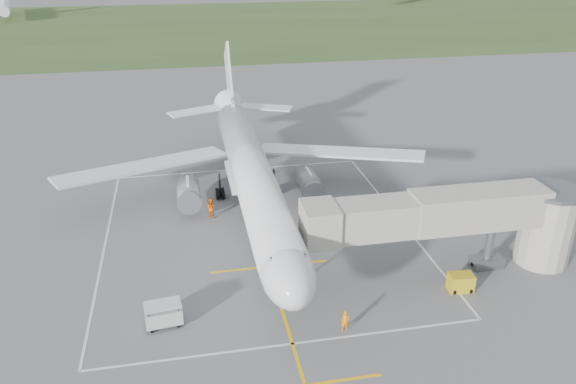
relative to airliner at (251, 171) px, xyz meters
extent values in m
plane|color=#535355|center=(0.00, -0.75, -4.39)|extent=(700.00, 700.00, 0.00)
cube|color=#30481F|center=(0.00, 129.25, -4.38)|extent=(700.00, 120.00, 0.02)
cube|color=#EEAF0E|center=(0.00, -5.75, -4.38)|extent=(0.25, 60.00, 0.01)
cube|color=#EEAF0E|center=(0.00, -10.75, -4.38)|extent=(10.00, 0.25, 0.01)
cube|color=silver|center=(0.00, 11.25, -4.38)|extent=(28.00, 0.20, 0.01)
cube|color=silver|center=(0.00, -20.75, -4.38)|extent=(28.00, 0.20, 0.01)
cube|color=silver|center=(-14.00, -4.75, -4.38)|extent=(0.20, 32.00, 0.01)
cube|color=silver|center=(14.00, -4.75, -4.38)|extent=(0.20, 32.00, 0.01)
cylinder|color=silver|center=(0.00, -0.75, 0.11)|extent=(3.80, 36.00, 3.80)
ellipsoid|color=silver|center=(0.00, -18.75, 0.11)|extent=(3.80, 7.22, 3.80)
cube|color=black|center=(0.00, -19.65, 1.16)|extent=(2.40, 1.60, 0.99)
cone|color=silver|center=(0.00, 19.75, 0.51)|extent=(3.80, 6.00, 3.80)
cube|color=silver|center=(10.50, 5.25, -0.74)|extent=(17.93, 11.24, 1.23)
cube|color=silver|center=(-10.50, 5.25, -0.74)|extent=(17.93, 11.24, 1.23)
cube|color=silver|center=(0.00, 2.25, -1.44)|extent=(4.20, 8.00, 0.50)
cube|color=silver|center=(0.00, 20.45, 4.81)|extent=(0.30, 7.89, 8.65)
cube|color=silver|center=(0.00, 18.25, 1.81)|extent=(0.35, 5.00, 1.20)
cube|color=silver|center=(4.20, 19.45, 0.71)|extent=(7.85, 5.03, 0.20)
cube|color=silver|center=(-4.20, 19.45, 0.71)|extent=(7.85, 5.03, 0.20)
cylinder|color=slate|center=(6.20, 1.75, -2.49)|extent=(2.30, 4.20, 2.30)
cube|color=silver|center=(6.20, 1.45, -1.69)|extent=(0.25, 2.40, 1.20)
cylinder|color=slate|center=(-6.20, 1.75, -2.49)|extent=(2.30, 4.20, 2.30)
cube|color=silver|center=(-6.20, 1.45, -1.69)|extent=(0.25, 2.40, 1.20)
cylinder|color=black|center=(0.00, -15.25, -3.09)|extent=(0.18, 0.18, 2.60)
cylinder|color=black|center=(-0.11, -15.25, -3.99)|extent=(0.28, 0.80, 0.80)
cylinder|color=black|center=(0.11, -15.25, -3.99)|extent=(0.28, 0.80, 0.80)
cylinder|color=black|center=(2.90, 3.75, -2.99)|extent=(0.22, 0.22, 2.80)
cylinder|color=black|center=(2.62, 3.40, -3.91)|extent=(0.32, 0.96, 0.96)
cylinder|color=black|center=(3.18, 3.40, -3.91)|extent=(0.32, 0.96, 0.96)
cylinder|color=black|center=(2.62, 4.10, -3.91)|extent=(0.32, 0.96, 0.96)
cylinder|color=black|center=(3.18, 4.10, -3.91)|extent=(0.32, 0.96, 0.96)
cylinder|color=black|center=(-2.90, 3.75, -2.99)|extent=(0.22, 0.22, 2.80)
cylinder|color=black|center=(-3.18, 3.40, -3.91)|extent=(0.32, 0.96, 0.96)
cylinder|color=black|center=(-2.62, 3.40, -3.91)|extent=(0.32, 0.96, 0.96)
cylinder|color=black|center=(-3.18, 4.10, -3.91)|extent=(0.32, 0.96, 0.96)
cylinder|color=black|center=(-2.62, 4.10, -3.91)|extent=(0.32, 0.96, 0.96)
cube|color=gray|center=(7.74, -14.25, 1.21)|extent=(11.09, 2.90, 2.80)
cube|color=gray|center=(16.46, -14.25, 1.31)|extent=(11.09, 3.10, 3.00)
cube|color=gray|center=(3.40, -14.25, 1.21)|extent=(2.60, 3.40, 3.00)
cylinder|color=#5C5F64|center=(18.00, -14.25, -2.29)|extent=(0.70, 0.70, 4.20)
cube|color=#5C5F64|center=(18.00, -14.25, -3.94)|extent=(2.60, 1.40, 0.90)
cylinder|color=gray|center=(23.00, -14.25, -1.19)|extent=(4.40, 4.40, 6.40)
cylinder|color=#5C5F64|center=(23.00, -14.25, 2.21)|extent=(5.00, 5.00, 0.30)
cylinder|color=black|center=(17.00, -14.25, -4.04)|extent=(0.70, 0.30, 0.70)
cylinder|color=black|center=(19.00, -14.25, -4.04)|extent=(0.70, 0.30, 0.70)
cube|color=gold|center=(14.25, -16.99, -3.68)|extent=(2.01, 1.42, 1.42)
cylinder|color=black|center=(13.53, -17.44, -4.18)|extent=(0.23, 0.43, 0.42)
cylinder|color=black|center=(14.85, -17.58, -4.18)|extent=(0.23, 0.43, 0.42)
cube|color=silver|center=(-8.65, -16.99, -3.52)|extent=(2.74, 1.84, 1.14)
cube|color=silver|center=(-8.65, -16.99, -2.64)|extent=(2.74, 1.84, 0.08)
cylinder|color=black|center=(-9.60, -17.72, -3.31)|extent=(0.08, 0.08, 1.34)
cylinder|color=black|center=(-7.55, -17.48, -3.31)|extent=(0.08, 0.08, 1.34)
cylinder|color=black|center=(-9.75, -16.49, -3.31)|extent=(0.08, 0.08, 1.34)
cylinder|color=black|center=(-7.69, -16.25, -3.31)|extent=(0.08, 0.08, 1.34)
cylinder|color=black|center=(-9.50, -17.66, -4.19)|extent=(0.23, 0.43, 0.41)
cylinder|color=black|center=(-7.66, -17.44, -4.19)|extent=(0.23, 0.43, 0.41)
cylinder|color=black|center=(-9.64, -16.53, -4.19)|extent=(0.23, 0.43, 0.41)
cylinder|color=black|center=(-7.79, -16.32, -4.19)|extent=(0.23, 0.43, 0.41)
imported|color=orange|center=(3.94, -20.08, -3.58)|extent=(0.65, 0.49, 1.62)
imported|color=orange|center=(-4.12, -0.54, -3.41)|extent=(1.21, 1.18, 1.96)
cylinder|color=silver|center=(-61.76, 160.26, -0.89)|extent=(10.44, 31.88, 3.20)
camera|label=1|loc=(-6.17, -50.73, 21.19)|focal=35.00mm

